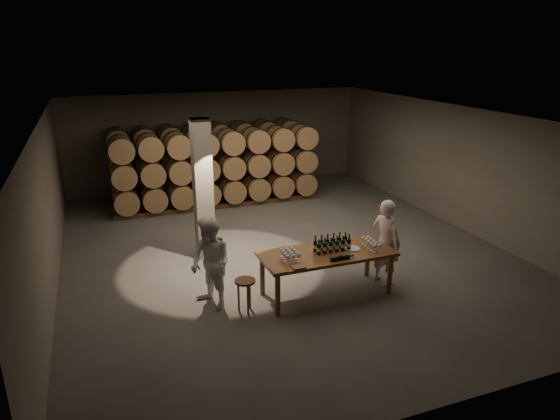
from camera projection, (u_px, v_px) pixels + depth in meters
name	position (u px, v px, depth m)	size (l,w,h in m)	color
room	(203.00, 190.00, 11.19)	(12.00, 12.00, 12.00)	#52504D
tasting_table	(327.00, 257.00, 9.66)	(2.60, 1.10, 0.90)	brown
barrel_stack_back	(208.00, 158.00, 16.17)	(6.26, 0.95, 2.31)	#56371D
barrel_stack_front	(218.00, 167.00, 14.92)	(6.26, 0.95, 2.31)	#56371D
bottle_cluster	(332.00, 245.00, 9.67)	(0.73, 0.23, 0.33)	black
lying_bottles	(340.00, 258.00, 9.28)	(0.49, 0.09, 0.09)	black
glass_cluster_left	(290.00, 253.00, 9.29)	(0.30, 0.41, 0.17)	silver
glass_cluster_right	(371.00, 242.00, 9.80)	(0.19, 0.52, 0.17)	silver
plate	(352.00, 248.00, 9.78)	(0.31, 0.31, 0.02)	silver
notebook_near	(298.00, 267.00, 8.96)	(0.23, 0.19, 0.03)	#8E5F33
notebook_corner	(278.00, 270.00, 8.84)	(0.23, 0.29, 0.03)	#8E5F33
pen	(301.00, 267.00, 8.98)	(0.01, 0.01, 0.13)	black
stool	(245.00, 286.00, 9.12)	(0.38, 0.38, 0.64)	#56371D
person_man	(386.00, 242.00, 10.13)	(0.66, 0.43, 1.80)	white
person_woman	(211.00, 263.00, 9.18)	(0.86, 0.67, 1.77)	white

